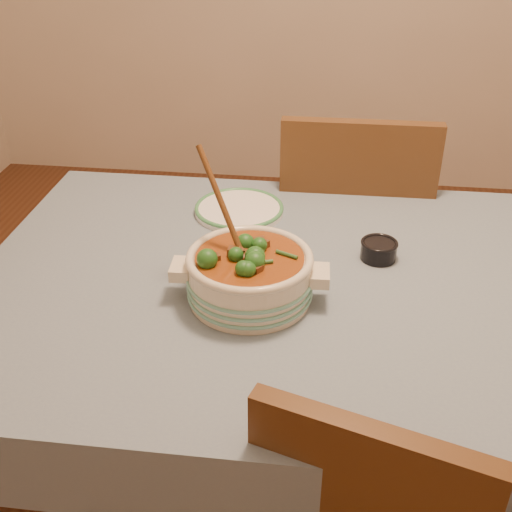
% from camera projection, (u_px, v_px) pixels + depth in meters
% --- Properties ---
extents(floor, '(4.50, 4.50, 0.00)m').
position_uv_depth(floor, '(316.00, 499.00, 1.87)').
color(floor, '#4A2515').
rests_on(floor, ground).
extents(dining_table, '(1.68, 1.08, 0.76)m').
position_uv_depth(dining_table, '(330.00, 315.00, 1.52)').
color(dining_table, brown).
rests_on(dining_table, floor).
extents(stew_casserole, '(0.35, 0.28, 0.33)m').
position_uv_depth(stew_casserole, '(250.00, 272.00, 1.39)').
color(stew_casserole, beige).
rests_on(stew_casserole, dining_table).
extents(white_plate, '(0.26, 0.26, 0.02)m').
position_uv_depth(white_plate, '(239.00, 209.00, 1.77)').
color(white_plate, white).
rests_on(white_plate, dining_table).
extents(condiment_bowl, '(0.10, 0.10, 0.05)m').
position_uv_depth(condiment_bowl, '(379.00, 249.00, 1.55)').
color(condiment_bowl, black).
rests_on(condiment_bowl, dining_table).
extents(chair_far, '(0.46, 0.46, 0.97)m').
position_uv_depth(chair_far, '(351.00, 234.00, 2.09)').
color(chair_far, '#55341A').
rests_on(chair_far, floor).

